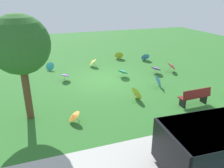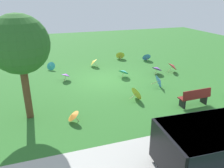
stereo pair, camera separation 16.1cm
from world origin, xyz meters
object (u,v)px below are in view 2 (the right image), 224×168
at_px(shade_tree, 19,45).
at_px(parasol_purple_1, 66,75).
at_px(parasol_yellow_1, 93,62).
at_px(parasol_orange_0, 73,115).
at_px(parasol_teal_0, 51,66).
at_px(park_bench, 195,97).
at_px(parasol_red_0, 173,66).
at_px(parasol_teal_2, 124,71).
at_px(parasol_yellow_0, 137,93).
at_px(parasol_blue_1, 146,57).
at_px(parasol_yellow_2, 120,55).
at_px(parasol_purple_0, 157,68).
at_px(parasol_blue_0, 160,81).

relative_size(shade_tree, parasol_purple_1, 5.40).
xyz_separation_m(parasol_yellow_1, parasol_orange_0, (2.80, 7.54, -0.06)).
xyz_separation_m(parasol_yellow_1, parasol_teal_0, (3.12, -0.12, -0.07)).
bearing_deg(park_bench, parasol_red_0, -111.53).
bearing_deg(parasol_red_0, parasol_teal_2, -1.53).
xyz_separation_m(parasol_yellow_0, parasol_purple_1, (3.12, -4.00, 0.02)).
distance_m(parasol_red_0, parasol_blue_1, 3.31).
relative_size(parasol_red_0, parasol_teal_2, 0.88).
bearing_deg(parasol_yellow_1, parasol_teal_0, -2.24).
xyz_separation_m(park_bench, shade_tree, (7.64, -1.43, 2.77)).
bearing_deg(parasol_yellow_2, parasol_orange_0, 58.41).
distance_m(parasol_yellow_1, parasol_purple_0, 4.83).
relative_size(parasol_yellow_0, parasol_teal_0, 1.11).
bearing_deg(parasol_blue_0, parasol_yellow_0, 30.62).
bearing_deg(parasol_red_0, parasol_teal_0, -21.40).
distance_m(parasol_yellow_1, parasol_blue_1, 4.58).
height_order(parasol_yellow_0, parasol_blue_0, parasol_blue_0).
bearing_deg(parasol_purple_1, parasol_purple_0, 173.52).
bearing_deg(parasol_blue_1, parasol_purple_0, 75.77).
height_order(parasol_red_0, parasol_yellow_2, parasol_red_0).
height_order(parasol_yellow_0, parasol_yellow_2, parasol_yellow_0).
height_order(parasol_purple_0, parasol_yellow_2, parasol_yellow_2).
xyz_separation_m(parasol_yellow_1, parasol_blue_1, (-4.58, -0.22, -0.05)).
bearing_deg(parasol_yellow_0, parasol_yellow_1, -83.24).
bearing_deg(parasol_purple_0, park_bench, 82.36).
bearing_deg(parasol_teal_2, parasol_orange_0, 47.91).
bearing_deg(parasol_purple_1, parasol_orange_0, 85.27).
bearing_deg(parasol_orange_0, parasol_teal_0, -87.56).
relative_size(parasol_teal_0, parasol_blue_0, 0.90).
relative_size(parasol_teal_0, parasol_blue_1, 0.96).
distance_m(park_bench, parasol_red_0, 5.22).
bearing_deg(parasol_yellow_2, shade_tree, 47.48).
bearing_deg(parasol_teal_2, parasol_yellow_0, 80.30).
bearing_deg(shade_tree, parasol_blue_0, -169.92).
height_order(parasol_yellow_2, parasol_blue_0, parasol_blue_0).
xyz_separation_m(parasol_yellow_1, parasol_red_0, (-5.01, 3.07, 0.06)).
xyz_separation_m(parasol_yellow_0, parasol_orange_0, (3.55, 1.18, -0.05)).
xyz_separation_m(shade_tree, parasol_red_0, (-9.55, -3.43, -2.80)).
bearing_deg(parasol_teal_0, parasol_yellow_1, 177.76).
height_order(shade_tree, parasol_teal_2, shade_tree).
relative_size(parasol_red_0, parasol_teal_0, 1.11).
bearing_deg(parasol_yellow_2, parasol_teal_0, 12.52).
bearing_deg(parasol_purple_0, parasol_teal_0, -24.83).
height_order(park_bench, parasol_yellow_2, park_bench).
height_order(parasol_teal_0, parasol_purple_0, parasol_purple_0).
bearing_deg(parasol_blue_0, park_bench, 98.01).
bearing_deg(parasol_blue_1, parasol_red_0, 97.53).
xyz_separation_m(parasol_yellow_0, parasol_yellow_2, (-1.96, -7.78, -0.01)).
bearing_deg(parasol_orange_0, park_bench, 176.29).
height_order(parasol_yellow_1, parasol_yellow_2, parasol_yellow_2).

